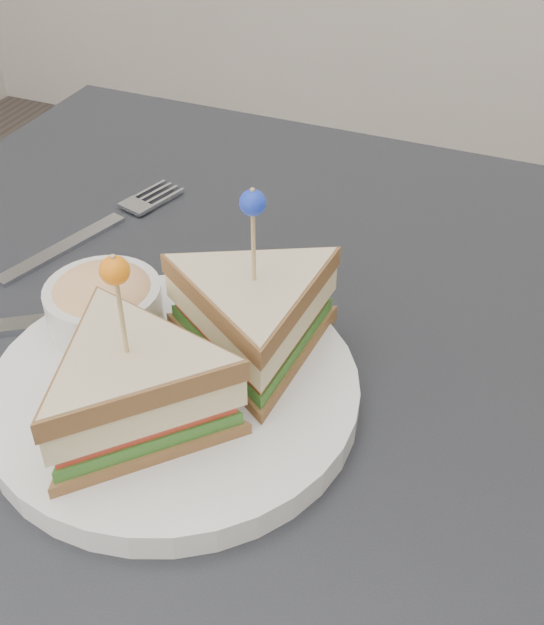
{
  "coord_description": "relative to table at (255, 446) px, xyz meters",
  "views": [
    {
      "loc": [
        0.17,
        -0.37,
        1.12
      ],
      "look_at": [
        0.01,
        0.01,
        0.8
      ],
      "focal_mm": 45.0,
      "sensor_mm": 36.0,
      "label": 1
    }
  ],
  "objects": [
    {
      "name": "table",
      "position": [
        0.0,
        0.0,
        0.0
      ],
      "size": [
        0.8,
        0.8,
        0.75
      ],
      "color": "black",
      "rests_on": "ground"
    },
    {
      "name": "cutlery_knife",
      "position": [
        -0.12,
        0.02,
        0.08
      ],
      "size": [
        0.2,
        0.14,
        0.01
      ],
      "rotation": [
        0.0,
        0.0,
        -0.99
      ],
      "color": "silver",
      "rests_on": "table"
    },
    {
      "name": "cutlery_fork",
      "position": [
        -0.2,
        0.12,
        0.08
      ],
      "size": [
        0.08,
        0.2,
        0.01
      ],
      "rotation": [
        0.0,
        0.0,
        -0.28
      ],
      "color": "#B9BBC4",
      "rests_on": "table"
    },
    {
      "name": "plate_meal",
      "position": [
        -0.03,
        -0.04,
        0.12
      ],
      "size": [
        0.31,
        0.31,
        0.15
      ],
      "rotation": [
        0.0,
        0.0,
        0.29
      ],
      "color": "white",
      "rests_on": "table"
    }
  ]
}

